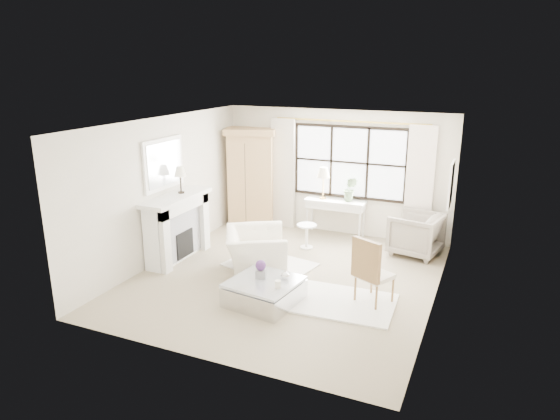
{
  "coord_description": "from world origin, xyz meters",
  "views": [
    {
      "loc": [
        3.14,
        -7.45,
        3.62
      ],
      "look_at": [
        -0.2,
        0.2,
        1.16
      ],
      "focal_mm": 32.0,
      "sensor_mm": 36.0,
      "label": 1
    }
  ],
  "objects_px": {
    "armoire": "(251,177)",
    "coffee_table": "(264,292)",
    "console_table": "(335,218)",
    "club_armchair": "(256,252)"
  },
  "relations": [
    {
      "from": "console_table",
      "to": "club_armchair",
      "type": "distance_m",
      "value": 2.58
    },
    {
      "from": "armoire",
      "to": "club_armchair",
      "type": "xyz_separation_m",
      "value": [
        1.32,
        -2.46,
        -0.75
      ]
    },
    {
      "from": "console_table",
      "to": "coffee_table",
      "type": "distance_m",
      "value": 3.54
    },
    {
      "from": "club_armchair",
      "to": "coffee_table",
      "type": "distance_m",
      "value": 1.25
    },
    {
      "from": "coffee_table",
      "to": "armoire",
      "type": "bearing_deg",
      "value": 127.45
    },
    {
      "from": "armoire",
      "to": "coffee_table",
      "type": "relative_size",
      "value": 1.98
    },
    {
      "from": "armoire",
      "to": "console_table",
      "type": "xyz_separation_m",
      "value": [
        2.01,
        0.03,
        -0.74
      ]
    },
    {
      "from": "armoire",
      "to": "console_table",
      "type": "relative_size",
      "value": 1.71
    },
    {
      "from": "console_table",
      "to": "coffee_table",
      "type": "height_order",
      "value": "console_table"
    },
    {
      "from": "armoire",
      "to": "club_armchair",
      "type": "bearing_deg",
      "value": -78.93
    }
  ]
}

